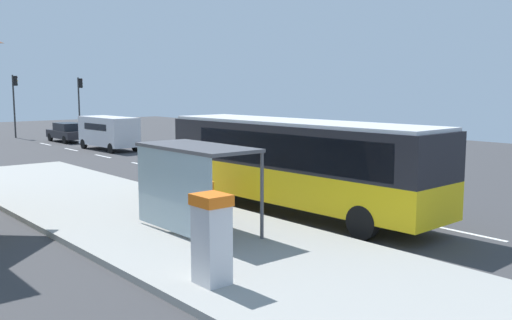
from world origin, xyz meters
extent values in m
cube|color=#38383A|center=(0.00, 14.00, -0.02)|extent=(56.00, 92.00, 0.04)
cube|color=#999993|center=(-6.40, 2.00, 0.09)|extent=(6.20, 30.00, 0.18)
cube|color=silver|center=(0.25, -6.00, 0.01)|extent=(0.16, 2.20, 0.01)
cube|color=silver|center=(0.25, -1.00, 0.01)|extent=(0.16, 2.20, 0.01)
cube|color=silver|center=(0.25, 4.00, 0.01)|extent=(0.16, 2.20, 0.01)
cube|color=silver|center=(0.25, 9.00, 0.01)|extent=(0.16, 2.20, 0.01)
cube|color=silver|center=(0.25, 14.00, 0.01)|extent=(0.16, 2.20, 0.01)
cube|color=silver|center=(0.25, 19.00, 0.01)|extent=(0.16, 2.20, 0.01)
cube|color=silver|center=(0.25, 24.00, 0.01)|extent=(0.16, 2.20, 0.01)
cube|color=silver|center=(0.25, 29.00, 0.01)|extent=(0.16, 2.20, 0.01)
cube|color=yellow|center=(-1.70, -0.52, 1.07)|extent=(2.91, 11.09, 1.15)
cube|color=black|center=(-1.70, -0.52, 2.38)|extent=(2.91, 11.09, 1.45)
cube|color=silver|center=(-1.70, -0.52, 3.15)|extent=(2.78, 10.86, 0.12)
cube|color=black|center=(-1.90, 4.93, 2.30)|extent=(2.30, 0.21, 1.22)
cube|color=black|center=(-2.89, -1.06, 2.30)|extent=(0.40, 8.58, 1.10)
cylinder|color=black|center=(-2.98, 3.34, 0.50)|extent=(0.32, 1.01, 1.00)
cylinder|color=black|center=(-0.72, 3.42, 0.50)|extent=(0.32, 1.01, 1.00)
cylinder|color=black|center=(-2.69, -4.26, 0.50)|extent=(0.32, 1.01, 1.00)
cylinder|color=black|center=(-0.43, -4.17, 0.50)|extent=(0.32, 1.01, 1.00)
cube|color=silver|center=(2.20, 22.13, 1.32)|extent=(2.21, 5.28, 1.96)
cube|color=black|center=(2.20, 22.13, 1.66)|extent=(2.17, 3.20, 0.44)
cylinder|color=black|center=(3.18, 20.17, 0.34)|extent=(0.25, 0.69, 0.68)
cylinder|color=black|center=(1.38, 20.10, 0.34)|extent=(0.25, 0.69, 0.68)
cylinder|color=black|center=(3.02, 24.17, 0.34)|extent=(0.25, 0.69, 0.68)
cylinder|color=black|center=(1.22, 24.09, 0.34)|extent=(0.25, 0.69, 0.68)
cube|color=black|center=(2.30, 29.75, 0.62)|extent=(1.84, 4.42, 0.60)
cube|color=black|center=(2.30, 29.55, 1.22)|extent=(1.60, 2.39, 0.60)
cylinder|color=black|center=(1.47, 31.24, 0.32)|extent=(0.21, 0.64, 0.64)
cylinder|color=black|center=(3.11, 31.26, 0.32)|extent=(0.21, 0.64, 0.64)
cylinder|color=black|center=(1.49, 28.24, 0.32)|extent=(0.21, 0.64, 0.64)
cylinder|color=black|center=(3.13, 28.26, 0.32)|extent=(0.21, 0.64, 0.64)
cube|color=silver|center=(-8.43, -4.88, 1.03)|extent=(0.60, 0.70, 1.70)
cube|color=orange|center=(-8.43, -4.88, 2.00)|extent=(0.66, 0.76, 0.24)
cube|color=black|center=(-8.12, -4.88, 1.30)|extent=(0.03, 0.36, 0.44)
cylinder|color=orange|center=(-4.20, 1.33, 0.66)|extent=(0.52, 0.52, 0.95)
cylinder|color=red|center=(-4.20, 2.03, 0.66)|extent=(0.52, 0.52, 0.95)
cylinder|color=#2D2D2D|center=(5.40, 34.59, 2.59)|extent=(0.14, 0.14, 5.18)
cube|color=black|center=(5.62, 34.59, 4.68)|extent=(0.24, 0.28, 0.84)
sphere|color=red|center=(5.74, 34.59, 4.96)|extent=(0.16, 0.16, 0.16)
sphere|color=#3C2C03|center=(5.74, 34.59, 4.68)|extent=(0.16, 0.16, 0.16)
sphere|color=black|center=(5.74, 34.59, 4.40)|extent=(0.16, 0.16, 0.16)
cylinder|color=#2D2D2D|center=(0.30, 36.19, 2.69)|extent=(0.14, 0.14, 5.37)
cube|color=black|center=(0.52, 36.19, 4.87)|extent=(0.24, 0.28, 0.84)
sphere|color=#360606|center=(0.64, 36.19, 5.15)|extent=(0.16, 0.16, 0.16)
sphere|color=#F2B20C|center=(0.64, 36.19, 4.87)|extent=(0.16, 0.16, 0.16)
sphere|color=black|center=(0.64, 36.19, 4.59)|extent=(0.16, 0.16, 0.16)
cube|color=#4C4C51|center=(-6.10, -0.91, 2.63)|extent=(1.80, 4.00, 0.10)
cube|color=#8CA5B2|center=(-6.95, -0.91, 1.43)|extent=(0.06, 3.80, 2.30)
cylinder|color=#4C4C51|center=(-5.25, -2.81, 1.40)|extent=(0.10, 0.10, 2.44)
cylinder|color=#4C4C51|center=(-5.25, 0.99, 1.40)|extent=(0.10, 0.10, 2.44)
camera|label=1|loc=(-15.26, -14.44, 4.36)|focal=39.82mm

